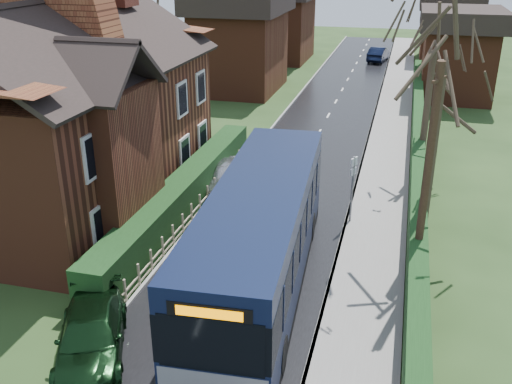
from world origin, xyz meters
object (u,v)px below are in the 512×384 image
(brick_house, at_px, (69,108))
(telegraph_pole, at_px, (426,181))
(car_silver, at_px, (228,175))
(car_green, at_px, (91,336))
(bus_stop_sign, at_px, (353,180))
(bus, at_px, (260,240))

(brick_house, relative_size, telegraph_pole, 1.93)
(car_silver, distance_m, telegraph_pole, 11.20)
(car_green, height_order, bus_stop_sign, bus_stop_sign)
(brick_house, xyz_separation_m, telegraph_pole, (14.53, -3.29, -0.55))
(bus_stop_sign, bearing_deg, bus, -87.79)
(brick_house, height_order, telegraph_pole, brick_house)
(telegraph_pole, bearing_deg, car_silver, 166.19)
(bus, bearing_deg, car_green, -133.31)
(brick_house, distance_m, car_silver, 7.67)
(bus, height_order, car_green, bus)
(car_silver, distance_m, bus_stop_sign, 6.54)
(car_silver, bearing_deg, brick_house, -161.97)
(car_green, relative_size, telegraph_pole, 0.59)
(bus, bearing_deg, bus_stop_sign, 63.48)
(brick_house, distance_m, car_green, 11.59)
(car_green, bearing_deg, car_silver, 65.39)
(brick_house, height_order, bus_stop_sign, brick_house)
(bus_stop_sign, height_order, telegraph_pole, telegraph_pole)
(brick_house, bearing_deg, car_silver, 28.08)
(car_silver, bearing_deg, telegraph_pole, -46.93)
(car_silver, relative_size, bus_stop_sign, 1.36)
(car_silver, distance_m, car_green, 12.46)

